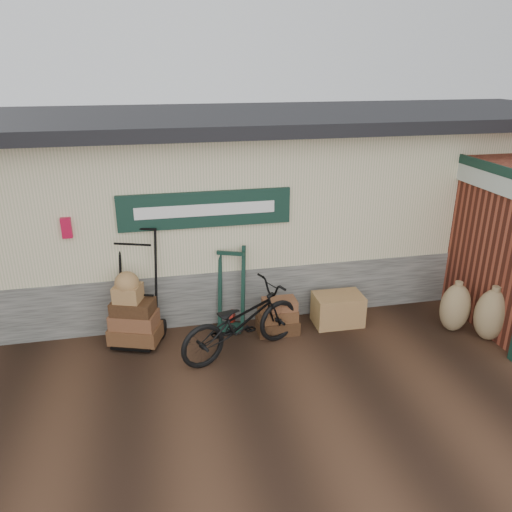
{
  "coord_description": "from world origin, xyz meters",
  "views": [
    {
      "loc": [
        -1.08,
        -6.24,
        4.01
      ],
      "look_at": [
        0.46,
        0.9,
        1.17
      ],
      "focal_mm": 35.0,
      "sensor_mm": 36.0,
      "label": 1
    }
  ],
  "objects_px": {
    "green_barrow": "(231,288)",
    "bicycle": "(242,318)",
    "porter_trolley": "(136,286)",
    "wicker_hamper": "(338,309)",
    "suitcase_stack": "(278,316)"
  },
  "relations": [
    {
      "from": "porter_trolley",
      "to": "green_barrow",
      "type": "bearing_deg",
      "value": 23.17
    },
    {
      "from": "porter_trolley",
      "to": "wicker_hamper",
      "type": "xyz_separation_m",
      "value": [
        3.15,
        -0.19,
        -0.63
      ]
    },
    {
      "from": "green_barrow",
      "to": "bicycle",
      "type": "xyz_separation_m",
      "value": [
        0.01,
        -0.82,
        -0.1
      ]
    },
    {
      "from": "porter_trolley",
      "to": "wicker_hamper",
      "type": "height_order",
      "value": "porter_trolley"
    },
    {
      "from": "green_barrow",
      "to": "suitcase_stack",
      "type": "distance_m",
      "value": 0.85
    },
    {
      "from": "bicycle",
      "to": "suitcase_stack",
      "type": "bearing_deg",
      "value": -76.84
    },
    {
      "from": "suitcase_stack",
      "to": "wicker_hamper",
      "type": "bearing_deg",
      "value": 3.68
    },
    {
      "from": "porter_trolley",
      "to": "suitcase_stack",
      "type": "height_order",
      "value": "porter_trolley"
    },
    {
      "from": "porter_trolley",
      "to": "wicker_hamper",
      "type": "relative_size",
      "value": 2.28
    },
    {
      "from": "porter_trolley",
      "to": "green_barrow",
      "type": "xyz_separation_m",
      "value": [
        1.45,
        0.09,
        -0.21
      ]
    },
    {
      "from": "porter_trolley",
      "to": "green_barrow",
      "type": "distance_m",
      "value": 1.46
    },
    {
      "from": "wicker_hamper",
      "to": "suitcase_stack",
      "type": "bearing_deg",
      "value": -176.32
    },
    {
      "from": "green_barrow",
      "to": "wicker_hamper",
      "type": "distance_m",
      "value": 1.78
    },
    {
      "from": "wicker_hamper",
      "to": "green_barrow",
      "type": "bearing_deg",
      "value": 170.63
    },
    {
      "from": "porter_trolley",
      "to": "green_barrow",
      "type": "height_order",
      "value": "porter_trolley"
    }
  ]
}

